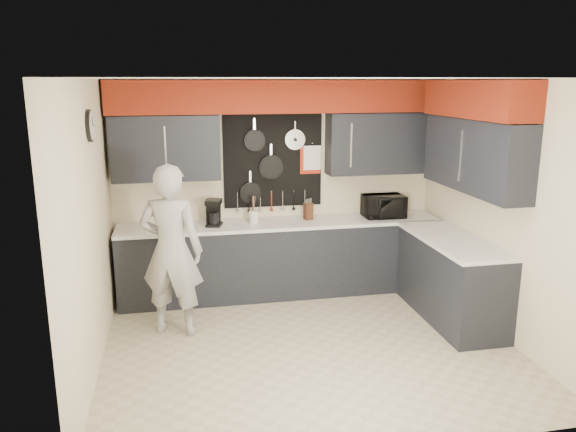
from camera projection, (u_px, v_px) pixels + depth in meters
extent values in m
plane|color=#B5AA8D|center=(309.00, 345.00, 5.63)|extent=(4.00, 4.00, 0.00)
cube|color=beige|center=(277.00, 186.00, 6.99)|extent=(4.00, 0.01, 2.60)
cube|color=black|center=(166.00, 148.00, 6.46)|extent=(1.24, 0.32, 0.75)
cube|color=black|center=(380.00, 143.00, 6.97)|extent=(1.34, 0.32, 0.75)
cube|color=maroon|center=(279.00, 97.00, 6.57)|extent=(3.94, 0.36, 0.38)
cube|color=black|center=(273.00, 161.00, 6.89)|extent=(1.22, 0.03, 1.15)
cylinder|color=black|center=(255.00, 140.00, 6.75)|extent=(0.26, 0.04, 0.26)
cylinder|color=black|center=(271.00, 167.00, 6.87)|extent=(0.30, 0.04, 0.30)
cylinder|color=black|center=(250.00, 193.00, 6.89)|extent=(0.27, 0.04, 0.27)
cylinder|color=silver|center=(295.00, 140.00, 6.85)|extent=(0.25, 0.02, 0.25)
cube|color=#AC250D|center=(310.00, 160.00, 6.97)|extent=(0.26, 0.01, 0.34)
cube|color=white|center=(312.00, 158.00, 6.95)|extent=(0.22, 0.01, 0.30)
cylinder|color=silver|center=(238.00, 202.00, 6.90)|extent=(0.01, 0.01, 0.20)
cylinder|color=silver|center=(249.00, 201.00, 6.93)|extent=(0.01, 0.01, 0.20)
cylinder|color=silver|center=(260.00, 201.00, 6.96)|extent=(0.01, 0.01, 0.20)
cylinder|color=silver|center=(272.00, 200.00, 6.98)|extent=(0.01, 0.01, 0.20)
cylinder|color=silver|center=(283.00, 200.00, 7.01)|extent=(0.01, 0.01, 0.20)
cylinder|color=silver|center=(294.00, 199.00, 7.04)|extent=(0.01, 0.01, 0.20)
cylinder|color=silver|center=(305.00, 199.00, 7.06)|extent=(0.01, 0.01, 0.20)
cube|color=beige|center=(500.00, 210.00, 5.71)|extent=(0.01, 3.50, 2.60)
cube|color=black|center=(475.00, 155.00, 5.84)|extent=(0.32, 1.70, 0.75)
cube|color=maroon|center=(478.00, 99.00, 5.70)|extent=(0.36, 1.70, 0.38)
cube|color=beige|center=(90.00, 230.00, 4.94)|extent=(0.01, 3.50, 2.60)
cylinder|color=black|center=(90.00, 126.00, 5.12)|extent=(0.04, 0.30, 0.30)
cylinder|color=white|center=(92.00, 126.00, 5.13)|extent=(0.01, 0.26, 0.26)
cube|color=black|center=(281.00, 259.00, 6.91)|extent=(3.90, 0.60, 0.88)
cube|color=silver|center=(282.00, 223.00, 6.79)|extent=(3.90, 0.63, 0.04)
cube|color=black|center=(451.00, 280.00, 6.19)|extent=(0.60, 1.60, 0.88)
cube|color=silver|center=(453.00, 240.00, 6.08)|extent=(0.63, 1.60, 0.04)
cube|color=black|center=(286.00, 297.00, 6.76)|extent=(3.90, 0.06, 0.10)
imported|color=black|center=(383.00, 206.00, 6.98)|extent=(0.50, 0.34, 0.28)
cube|color=#3D1E13|center=(308.00, 211.00, 6.88)|extent=(0.11, 0.11, 0.21)
cylinder|color=silver|center=(254.00, 217.00, 6.73)|extent=(0.11, 0.11, 0.15)
cube|color=black|center=(214.00, 224.00, 6.60)|extent=(0.22, 0.25, 0.03)
cube|color=black|center=(213.00, 211.00, 6.64)|extent=(0.18, 0.10, 0.29)
cube|color=black|center=(214.00, 202.00, 6.53)|extent=(0.22, 0.25, 0.06)
cylinder|color=black|center=(214.00, 218.00, 6.56)|extent=(0.10, 0.10, 0.13)
imported|color=#B3B3B0|center=(171.00, 250.00, 5.72)|extent=(0.76, 0.62, 1.79)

